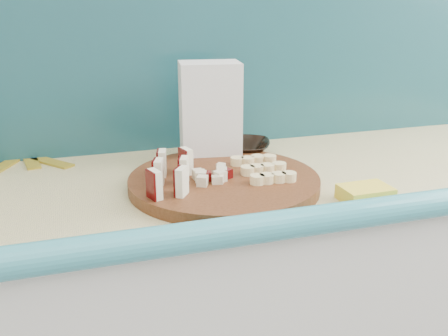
% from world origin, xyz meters
% --- Properties ---
extents(kitchen_counter, '(2.20, 0.63, 0.91)m').
position_xyz_m(kitchen_counter, '(0.10, 1.50, 0.46)').
color(kitchen_counter, silver).
rests_on(kitchen_counter, ground).
extents(backsplash, '(2.20, 0.02, 0.50)m').
position_xyz_m(backsplash, '(0.10, 1.79, 1.16)').
color(backsplash, teal).
rests_on(backsplash, kitchen_counter).
extents(cutting_board, '(0.45, 0.45, 0.03)m').
position_xyz_m(cutting_board, '(0.09, 1.43, 0.92)').
color(cutting_board, '#40200D').
rests_on(cutting_board, kitchen_counter).
extents(apple_wedges, '(0.12, 0.17, 0.06)m').
position_xyz_m(apple_wedges, '(-0.04, 1.41, 0.97)').
color(apple_wedges, '#FFF3CB').
rests_on(apple_wedges, cutting_board).
extents(apple_chunks, '(0.06, 0.07, 0.02)m').
position_xyz_m(apple_chunks, '(0.06, 1.43, 0.95)').
color(apple_chunks, beige).
rests_on(apple_chunks, cutting_board).
extents(banana_slices, '(0.11, 0.17, 0.02)m').
position_xyz_m(banana_slices, '(0.18, 1.42, 0.95)').
color(banana_slices, '#F9DF98').
rests_on(banana_slices, cutting_board).
extents(brown_bowl, '(0.21, 0.21, 0.04)m').
position_xyz_m(brown_bowl, '(0.21, 1.65, 0.93)').
color(brown_bowl, black).
rests_on(brown_bowl, kitchen_counter).
extents(flour_bag, '(0.17, 0.13, 0.26)m').
position_xyz_m(flour_bag, '(0.11, 1.63, 1.04)').
color(flour_bag, silver).
rests_on(flour_bag, kitchen_counter).
extents(sponge, '(0.11, 0.08, 0.03)m').
position_xyz_m(sponge, '(0.36, 1.26, 0.93)').
color(sponge, '#FFF343').
rests_on(sponge, kitchen_counter).
extents(banana_peel, '(0.22, 0.18, 0.01)m').
position_xyz_m(banana_peel, '(-0.36, 1.75, 0.91)').
color(banana_peel, gold).
rests_on(banana_peel, kitchen_counter).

